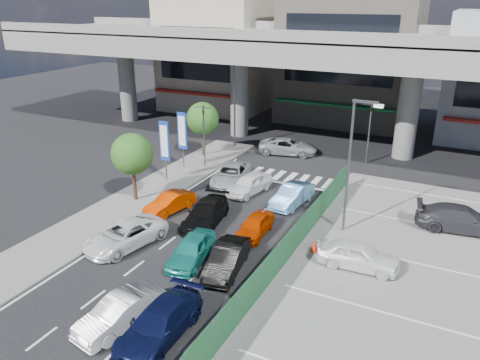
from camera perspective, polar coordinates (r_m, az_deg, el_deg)
The scene contains 30 objects.
ground at distance 26.54m, azimuth -5.97°, elevation -8.41°, with size 120.00×120.00×0.00m, color black.
parking_lot at distance 25.04m, azimuth 19.04°, elevation -11.51°, with size 12.00×28.00×0.06m, color #60605E.
sidewalk_left at distance 33.16m, azimuth -12.56°, elevation -2.37°, with size 4.00×30.00×0.12m, color #60605E.
fence_run at distance 24.80m, azimuth 5.75°, elevation -8.31°, with size 0.16×22.00×1.80m, color #1C532C, non-canonical shape.
expressway at distance 43.38m, azimuth 9.78°, elevation 15.33°, with size 64.00×14.00×10.75m.
building_west at distance 59.08m, azimuth -2.76°, elevation 14.94°, with size 12.00×10.90×13.00m.
building_center at distance 54.04m, azimuth 13.30°, elevation 14.87°, with size 14.00×10.90×15.00m.
traffic_light_left at distance 37.66m, azimuth -4.47°, elevation 7.20°, with size 1.60×1.24×5.20m.
traffic_light_right at distance 40.00m, azimuth 15.62°, elevation 7.32°, with size 1.60×1.24×5.20m.
street_lamp_right at distance 27.17m, azimuth 13.57°, elevation 2.84°, with size 1.65×0.22×8.00m.
street_lamp_left at distance 42.65m, azimuth -0.46°, elevation 10.10°, with size 1.65×0.22×8.00m.
signboard_near at distance 35.20m, azimuth -9.18°, elevation 4.50°, with size 0.80×0.14×4.70m.
signboard_far at distance 37.79m, azimuth -7.05°, elevation 5.78°, with size 0.80×0.14×4.70m.
tree_near at distance 31.99m, azimuth -13.03°, elevation 3.09°, with size 2.80×2.80×4.80m.
tree_far at distance 40.67m, azimuth -4.59°, elevation 7.47°, with size 2.80×2.80×4.80m.
hatch_white_back_mid at distance 21.20m, azimuth -14.39°, elevation -15.38°, with size 1.45×4.15×1.37m, color silver.
minivan_navy_back at distance 20.29m, azimuth -9.81°, elevation -16.84°, with size 1.93×4.76×1.38m, color black.
sedan_white_mid_left at distance 27.19m, azimuth -13.84°, elevation -6.53°, with size 2.29×4.97×1.38m, color white.
taxi_teal_mid at distance 25.13m, azimuth -5.94°, elevation -8.44°, with size 1.62×4.03×1.37m, color #188479.
hatch_black_mid_right at distance 24.21m, azimuth -1.59°, elevation -9.57°, with size 1.45×4.16×1.37m, color black.
taxi_orange_left at distance 30.86m, azimuth -8.55°, elevation -2.79°, with size 1.31×3.75×1.24m, color #C73300.
sedan_black_mid at distance 28.99m, azimuth -4.20°, elevation -4.10°, with size 1.93×4.76×1.38m, color black.
taxi_orange_right at distance 27.63m, azimuth 1.81°, elevation -5.58°, with size 1.44×3.58×1.22m, color #CD3500.
wagon_silver_front_left at distance 35.21m, azimuth -1.06°, elevation 0.69°, with size 2.29×4.97×1.38m, color #A1A2A8.
sedan_white_front_mid at distance 33.43m, azimuth 1.14°, elevation -0.46°, with size 1.63×4.05×1.38m, color white.
kei_truck_front_right at distance 31.69m, azimuth 6.38°, elevation -1.87°, with size 1.46×4.19×1.38m, color #66A3E1.
crossing_wagon_silver at distance 42.03m, azimuth 5.88°, elevation 4.10°, with size 2.36×5.11×1.42m, color #919499.
parked_sedan_white at distance 25.10m, azimuth 14.22°, elevation -8.85°, with size 1.69×4.21×1.43m, color white.
parked_sedan_dgrey at distance 30.94m, azimuth 25.40°, elevation -4.29°, with size 2.12×5.21×1.51m, color #343338.
traffic_cone at distance 26.20m, azimuth 9.08°, elevation -7.88°, with size 0.40×0.40×0.77m, color red.
Camera 1 is at (12.68, -19.25, 13.16)m, focal length 35.00 mm.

